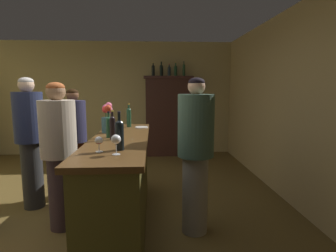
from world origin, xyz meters
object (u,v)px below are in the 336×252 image
(wine_glass_front, at_px, (116,140))
(display_bottle_midleft, at_px, (161,70))
(wine_bottle_merlot, at_px, (109,126))
(display_cabinet, at_px, (168,115))
(patron_in_grey, at_px, (75,138))
(flower_arrangement, at_px, (107,118))
(bartender, at_px, (196,150))
(display_bottle_left, at_px, (153,70))
(display_bottle_midright, at_px, (176,70))
(wine_glass_rear, at_px, (99,141))
(wine_bottle_malbec, at_px, (120,134))
(patron_near_entrance, at_px, (59,151))
(wine_bottle_rose, at_px, (129,116))
(display_bottle_right, at_px, (184,70))
(wine_bottle_syrah, at_px, (113,127))
(display_bottle_center, at_px, (169,71))
(patron_tall, at_px, (30,138))
(cheese_plate, at_px, (142,127))
(wine_glass_mid, at_px, (112,121))
(bar_counter, at_px, (121,182))

(wine_glass_front, xyz_separation_m, display_bottle_midleft, (0.50, 4.06, 0.84))
(wine_bottle_merlot, bearing_deg, display_cabinet, 75.57)
(wine_glass_front, height_order, patron_in_grey, patron_in_grey)
(flower_arrangement, xyz_separation_m, bartender, (1.00, -0.51, -0.30))
(display_bottle_left, relative_size, display_bottle_midright, 0.97)
(display_cabinet, height_order, wine_glass_rear, display_cabinet)
(wine_bottle_malbec, xyz_separation_m, patron_near_entrance, (-0.74, 0.61, -0.29))
(wine_bottle_rose, xyz_separation_m, display_bottle_right, (1.05, 2.46, 0.82))
(wine_glass_rear, relative_size, patron_near_entrance, 0.08)
(wine_bottle_syrah, xyz_separation_m, display_bottle_center, (0.80, 3.40, 0.80))
(wine_bottle_malbec, distance_m, patron_tall, 1.77)
(display_bottle_midleft, relative_size, display_bottle_right, 0.97)
(display_bottle_center, bearing_deg, cheese_plate, -101.88)
(wine_glass_front, height_order, wine_glass_mid, wine_glass_front)
(flower_arrangement, bearing_deg, wine_glass_rear, -84.64)
(wine_glass_front, relative_size, patron_near_entrance, 0.10)
(wine_glass_mid, relative_size, bartender, 0.09)
(wine_bottle_merlot, height_order, wine_glass_front, wine_bottle_merlot)
(display_cabinet, height_order, wine_glass_mid, display_cabinet)
(wine_bottle_syrah, bearing_deg, wine_glass_mid, 99.34)
(flower_arrangement, bearing_deg, patron_near_entrance, -144.26)
(wine_glass_rear, xyz_separation_m, patron_in_grey, (-0.69, 1.65, -0.27))
(cheese_plate, height_order, display_bottle_midright, display_bottle_midright)
(wine_bottle_rose, bearing_deg, wine_bottle_syrah, -95.31)
(bartender, bearing_deg, wine_glass_mid, -46.27)
(wine_bottle_rose, relative_size, wine_bottle_merlot, 1.14)
(display_bottle_midleft, height_order, patron_near_entrance, display_bottle_midleft)
(bar_counter, relative_size, wine_bottle_merlot, 7.74)
(wine_bottle_merlot, bearing_deg, wine_bottle_malbec, -72.70)
(wine_bottle_syrah, height_order, patron_tall, patron_tall)
(display_cabinet, height_order, cheese_plate, display_cabinet)
(display_bottle_right, bearing_deg, wine_glass_front, -104.04)
(wine_bottle_rose, distance_m, patron_near_entrance, 1.12)
(display_cabinet, distance_m, flower_arrangement, 3.09)
(bar_counter, distance_m, bartender, 0.92)
(display_bottle_midright, xyz_separation_m, bartender, (-0.07, -3.45, -1.07))
(display_bottle_center, distance_m, display_bottle_right, 0.34)
(wine_glass_rear, bearing_deg, patron_near_entrance, 130.35)
(wine_bottle_rose, bearing_deg, patron_near_entrance, -130.05)
(display_bottle_left, height_order, bartender, display_bottle_left)
(display_bottle_midright, relative_size, display_bottle_right, 0.94)
(wine_glass_mid, height_order, wine_glass_rear, wine_glass_mid)
(bar_counter, relative_size, patron_tall, 1.31)
(patron_near_entrance, xyz_separation_m, patron_in_grey, (-0.12, 0.98, -0.04))
(patron_tall, bearing_deg, bar_counter, -0.43)
(display_cabinet, distance_m, wine_glass_mid, 2.83)
(wine_glass_mid, height_order, display_bottle_center, display_bottle_center)
(display_bottle_midright, bearing_deg, wine_bottle_rose, -109.32)
(wine_glass_front, xyz_separation_m, patron_near_entrance, (-0.73, 0.77, -0.26))
(wine_bottle_syrah, height_order, display_bottle_right, display_bottle_right)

